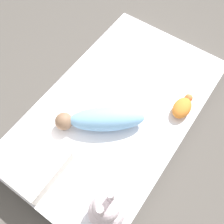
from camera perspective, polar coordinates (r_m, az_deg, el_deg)
name	(u,v)px	position (r m, az deg, el deg)	size (l,w,h in m)	color
ground_plane	(117,117)	(1.82, 0.99, -1.08)	(12.00, 12.00, 0.00)	#514C47
bed_mattress	(117,112)	(1.77, 1.03, -0.10)	(1.54, 0.91, 0.13)	white
swaddled_baby	(102,119)	(1.59, -2.27, -1.60)	(0.42, 0.49, 0.14)	#7FB7E5
pillow	(33,163)	(1.57, -16.74, -10.62)	(0.33, 0.31, 0.09)	white
bunny_plush	(106,211)	(1.37, -1.24, -20.69)	(0.19, 0.19, 0.39)	silver
turtle_plush	(183,107)	(1.72, 15.11, 1.06)	(0.20, 0.11, 0.08)	orange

